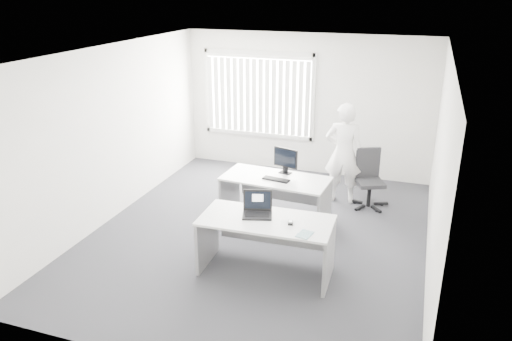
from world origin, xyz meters
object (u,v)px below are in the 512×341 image
(monitor, at_px, (286,161))
(person, at_px, (344,153))
(desk_near, at_px, (266,234))
(desk_far, at_px, (275,190))
(laptop, at_px, (257,206))
(office_chair, at_px, (369,188))

(monitor, bearing_deg, person, 65.33)
(desk_near, relative_size, desk_far, 1.01)
(person, xyz_separation_m, monitor, (-0.79, -0.94, 0.09))
(laptop, relative_size, monitor, 0.91)
(person, distance_m, laptop, 2.74)
(person, bearing_deg, laptop, 70.97)
(monitor, bearing_deg, desk_near, -67.03)
(desk_far, distance_m, monitor, 0.50)
(person, relative_size, laptop, 4.64)
(office_chair, relative_size, person, 0.56)
(desk_near, bearing_deg, office_chair, 66.96)
(desk_near, distance_m, office_chair, 2.86)
(desk_near, distance_m, monitor, 1.82)
(desk_near, height_order, desk_far, desk_near)
(office_chair, height_order, person, person)
(office_chair, relative_size, laptop, 2.62)
(laptop, distance_m, monitor, 1.72)
(person, height_order, monitor, person)
(office_chair, distance_m, person, 0.76)
(laptop, bearing_deg, desk_near, -34.75)
(desk_far, distance_m, person, 1.52)
(desk_near, bearing_deg, laptop, 159.94)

